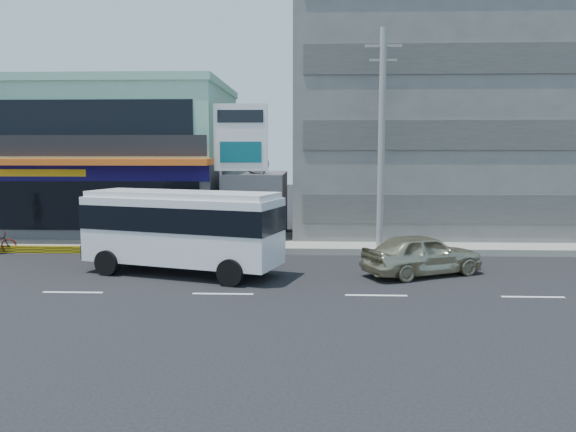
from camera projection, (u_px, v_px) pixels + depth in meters
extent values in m
plane|color=black|center=(223.00, 294.00, 18.36)|extent=(120.00, 120.00, 0.00)
cube|color=gray|center=(354.00, 243.00, 27.58)|extent=(70.00, 5.00, 0.30)
cube|color=#434348|center=(122.00, 197.00, 32.34)|extent=(12.00, 10.00, 4.00)
cube|color=#94D3B6|center=(120.00, 127.00, 31.88)|extent=(12.00, 10.00, 4.00)
cube|color=orange|center=(80.00, 162.00, 26.33)|extent=(12.40, 1.80, 0.30)
cube|color=#130D5E|center=(86.00, 173.00, 27.14)|extent=(12.00, 0.12, 0.80)
cube|color=black|center=(88.00, 204.00, 27.34)|extent=(11.00, 0.06, 2.60)
cube|color=gray|center=(436.00, 110.00, 32.05)|extent=(16.00, 12.00, 14.00)
cube|color=#434348|center=(257.00, 205.00, 30.07)|extent=(3.00, 6.00, 3.50)
cylinder|color=slate|center=(255.00, 172.00, 28.86)|extent=(1.50, 1.50, 0.15)
cylinder|color=gray|center=(221.00, 180.00, 27.17)|extent=(0.16, 0.16, 6.50)
cylinder|color=gray|center=(262.00, 180.00, 27.10)|extent=(0.16, 0.16, 6.50)
cube|color=white|center=(241.00, 137.00, 26.90)|extent=(2.60, 0.18, 3.20)
cylinder|color=#999993|center=(381.00, 143.00, 24.89)|extent=(0.30, 0.30, 10.00)
cube|color=#999993|center=(383.00, 46.00, 24.41)|extent=(1.60, 0.12, 0.12)
cube|color=#999993|center=(383.00, 60.00, 24.48)|extent=(1.20, 0.10, 0.10)
cube|color=silver|center=(182.00, 230.00, 21.17)|extent=(7.82, 4.47, 2.45)
cube|color=black|center=(182.00, 217.00, 21.11)|extent=(7.88, 4.54, 0.91)
cube|color=silver|center=(181.00, 194.00, 21.02)|extent=(7.55, 4.20, 0.21)
cylinder|color=black|center=(107.00, 263.00, 21.07)|extent=(1.00, 0.57, 0.96)
cylinder|color=black|center=(143.00, 252.00, 23.26)|extent=(1.00, 0.57, 0.96)
cylinder|color=black|center=(230.00, 273.00, 19.36)|extent=(1.00, 0.57, 0.96)
cylinder|color=black|center=(257.00, 260.00, 21.55)|extent=(1.00, 0.57, 0.96)
imported|color=#C2BB94|center=(422.00, 254.00, 21.11)|extent=(5.01, 3.66, 1.59)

